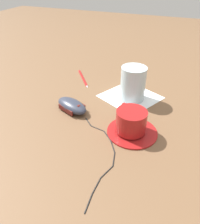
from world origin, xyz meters
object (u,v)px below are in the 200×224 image
(saucer, at_px, (132,131))
(coffee_cup, at_px, (131,120))
(computer_mouse, at_px, (72,106))
(drinking_glass, at_px, (133,83))
(pen, at_px, (83,78))

(saucer, bearing_deg, coffee_cup, -96.05)
(saucer, xyz_separation_m, computer_mouse, (-0.04, -0.20, 0.01))
(drinking_glass, bearing_deg, pen, -109.71)
(drinking_glass, bearing_deg, coffee_cup, 13.11)
(coffee_cup, distance_m, computer_mouse, 0.20)
(coffee_cup, relative_size, drinking_glass, 0.89)
(coffee_cup, height_order, pen, coffee_cup)
(drinking_glass, distance_m, pen, 0.24)
(computer_mouse, bearing_deg, coffee_cup, 79.13)
(coffee_cup, relative_size, pen, 0.76)
(saucer, relative_size, drinking_glass, 1.24)
(coffee_cup, distance_m, pen, 0.36)
(coffee_cup, height_order, computer_mouse, coffee_cup)
(coffee_cup, xyz_separation_m, pen, (-0.25, -0.26, -0.03))
(pen, bearing_deg, saucer, 46.41)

